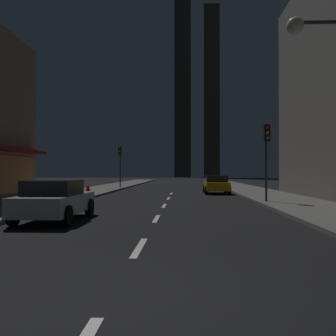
{
  "coord_description": "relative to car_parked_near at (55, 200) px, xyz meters",
  "views": [
    {
      "loc": [
        1.04,
        -5.26,
        1.76
      ],
      "look_at": [
        0.0,
        18.15,
        1.99
      ],
      "focal_mm": 39.33,
      "sensor_mm": 36.0,
      "label": 1
    }
  ],
  "objects": [
    {
      "name": "ground_plane",
      "position": [
        3.6,
        24.28,
        -0.79
      ],
      "size": [
        78.0,
        136.0,
        0.1
      ],
      "primitive_type": "cube",
      "color": "black"
    },
    {
      "name": "sidewalk_right",
      "position": [
        10.6,
        24.28,
        -0.67
      ],
      "size": [
        4.0,
        76.0,
        0.15
      ],
      "primitive_type": "cube",
      "color": "#605E59",
      "rests_on": "ground"
    },
    {
      "name": "sidewalk_left",
      "position": [
        -3.4,
        24.28,
        -0.67
      ],
      "size": [
        4.0,
        76.0,
        0.15
      ],
      "primitive_type": "cube",
      "color": "#605E59",
      "rests_on": "ground"
    },
    {
      "name": "lane_marking_center",
      "position": [
        3.6,
        3.28,
        -0.73
      ],
      "size": [
        0.16,
        28.2,
        0.01
      ],
      "color": "silver",
      "rests_on": "ground"
    },
    {
      "name": "skyscraper_distant_tall",
      "position": [
        4.14,
        102.77,
        27.39
      ],
      "size": [
        5.04,
        8.03,
        56.26
      ],
      "primitive_type": "cube",
      "color": "#38352A",
      "rests_on": "ground"
    },
    {
      "name": "skyscraper_distant_mid",
      "position": [
        13.27,
        105.79,
        26.67
      ],
      "size": [
        5.05,
        6.35,
        54.83
      ],
      "primitive_type": "cube",
      "color": "#433F32",
      "rests_on": "ground"
    },
    {
      "name": "car_parked_near",
      "position": [
        0.0,
        0.0,
        0.0
      ],
      "size": [
        1.98,
        4.24,
        1.45
      ],
      "color": "silver",
      "rests_on": "ground"
    },
    {
      "name": "car_parked_far",
      "position": [
        7.2,
        16.58,
        0.0
      ],
      "size": [
        1.98,
        4.24,
        1.45
      ],
      "color": "gold",
      "rests_on": "ground"
    },
    {
      "name": "fire_hydrant_far_left",
      "position": [
        -2.3,
        13.17,
        -0.29
      ],
      "size": [
        0.42,
        0.3,
        0.65
      ],
      "color": "red",
      "rests_on": "sidewalk_left"
    },
    {
      "name": "traffic_light_near_right",
      "position": [
        9.1,
        7.12,
        2.45
      ],
      "size": [
        0.32,
        0.48,
        4.2
      ],
      "color": "#2D2D2D",
      "rests_on": "sidewalk_right"
    },
    {
      "name": "traffic_light_far_left",
      "position": [
        -1.9,
        24.15,
        2.45
      ],
      "size": [
        0.32,
        0.48,
        4.2
      ],
      "color": "#2D2D2D",
      "rests_on": "sidewalk_left"
    },
    {
      "name": "street_lamp_right",
      "position": [
        8.98,
        -1.06,
        4.33
      ],
      "size": [
        1.96,
        0.56,
        6.58
      ],
      "color": "#38383D",
      "rests_on": "sidewalk_right"
    }
  ]
}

